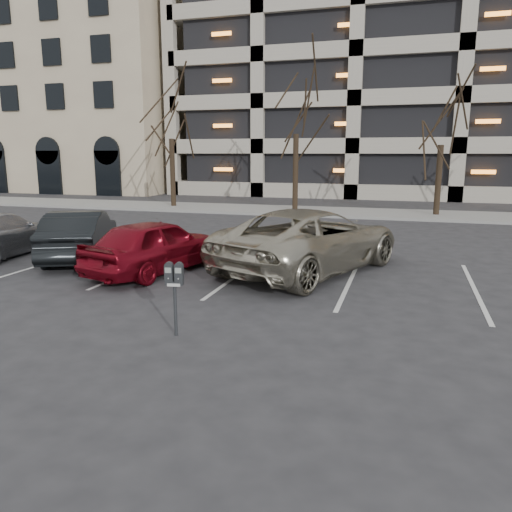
{
  "coord_description": "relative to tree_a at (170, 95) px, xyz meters",
  "views": [
    {
      "loc": [
        2.6,
        -9.61,
        3.05
      ],
      "look_at": [
        -0.11,
        -0.65,
        1.11
      ],
      "focal_mm": 35.0,
      "sensor_mm": 36.0,
      "label": 1
    }
  ],
  "objects": [
    {
      "name": "sidewalk",
      "position": [
        10.0,
        0.0,
        -6.06
      ],
      "size": [
        80.0,
        4.0,
        0.12
      ],
      "primitive_type": "cube",
      "color": "gray",
      "rests_on": "ground"
    },
    {
      "name": "tree_c",
      "position": [
        14.0,
        0.0,
        -0.64
      ],
      "size": [
        3.34,
        3.34,
        7.59
      ],
      "color": "black",
      "rests_on": "ground"
    },
    {
      "name": "car_dark",
      "position": [
        3.55,
        -13.36,
        -5.41
      ],
      "size": [
        3.14,
        4.54,
        1.42
      ],
      "primitive_type": "imported",
      "rotation": [
        0.0,
        0.0,
        3.57
      ],
      "color": "black",
      "rests_on": "ground"
    },
    {
      "name": "stall_lines",
      "position": [
        8.6,
        -13.7,
        -6.11
      ],
      "size": [
        16.9,
        5.2,
        0.0
      ],
      "color": "silver",
      "rests_on": "ground"
    },
    {
      "name": "parking_meter",
      "position": [
        8.97,
        -18.3,
        -5.16
      ],
      "size": [
        0.34,
        0.18,
        1.25
      ],
      "rotation": [
        0.0,
        0.0,
        0.18
      ],
      "color": "black",
      "rests_on": "ground"
    },
    {
      "name": "ground",
      "position": [
        10.0,
        -16.0,
        -6.12
      ],
      "size": [
        140.0,
        140.0,
        0.0
      ],
      "primitive_type": "plane",
      "color": "#28282B",
      "rests_on": "ground"
    },
    {
      "name": "suv_silver",
      "position": [
        10.25,
        -12.9,
        -5.3
      ],
      "size": [
        4.78,
        6.48,
        1.64
      ],
      "rotation": [
        0.0,
        0.0,
        2.74
      ],
      "color": "#B5AF9A",
      "rests_on": "ground"
    },
    {
      "name": "tree_b",
      "position": [
        7.0,
        0.0,
        0.29
      ],
      "size": [
        3.9,
        3.9,
        8.87
      ],
      "color": "black",
      "rests_on": "ground"
    },
    {
      "name": "office_building",
      "position": [
        -18.0,
        13.92,
        1.37
      ],
      "size": [
        26.0,
        16.2,
        15.0
      ],
      "color": "tan",
      "rests_on": "ground"
    },
    {
      "name": "car_red",
      "position": [
        6.48,
        -14.25,
        -5.41
      ],
      "size": [
        2.71,
        4.44,
        1.41
      ],
      "primitive_type": "imported",
      "rotation": [
        0.0,
        0.0,
        2.87
      ],
      "color": "maroon",
      "rests_on": "ground"
    },
    {
      "name": "tree_a",
      "position": [
        0.0,
        0.0,
        0.0
      ],
      "size": [
        3.73,
        3.73,
        8.47
      ],
      "color": "black",
      "rests_on": "ground"
    }
  ]
}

